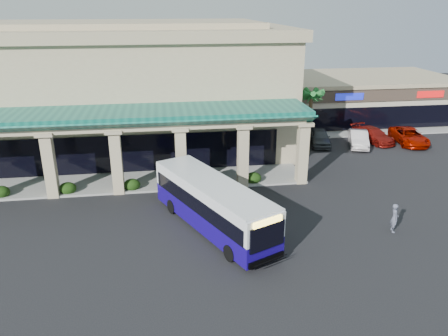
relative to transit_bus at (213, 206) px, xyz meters
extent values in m
plane|color=black|center=(1.48, 1.00, -1.51)|extent=(110.00, 110.00, 0.00)
imported|color=#55596C|center=(10.61, -1.94, -0.62)|extent=(0.56, 0.73, 1.79)
imported|color=#393D42|center=(12.17, 15.08, -0.75)|extent=(2.70, 4.76, 1.53)
imported|color=white|center=(15.65, 14.04, -0.76)|extent=(2.96, 4.81, 1.50)
imported|color=maroon|center=(17.66, 15.21, -0.80)|extent=(3.37, 5.26, 1.42)
imported|color=#9C0F00|center=(20.90, 14.21, -0.77)|extent=(3.14, 5.61, 1.48)
camera|label=1|loc=(-2.73, -23.33, 11.27)|focal=35.00mm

